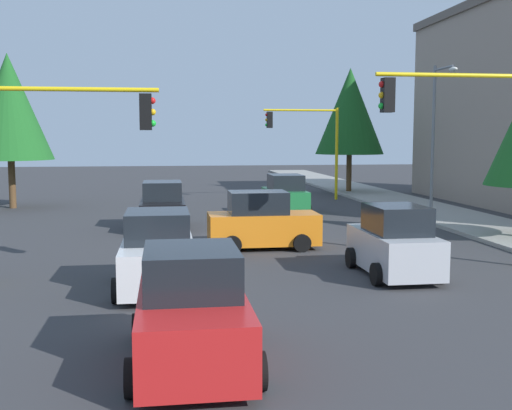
% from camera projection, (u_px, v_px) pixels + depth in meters
% --- Properties ---
extents(ground_plane, '(120.00, 120.00, 0.00)m').
position_uv_depth(ground_plane, '(243.00, 239.00, 23.57)').
color(ground_plane, '#353538').
extents(sidewalk_kerb, '(80.00, 4.00, 0.15)m').
position_uv_depth(sidewalk_kerb, '(448.00, 216.00, 29.99)').
color(sidewalk_kerb, gray).
rests_on(sidewalk_kerb, ground).
extents(lane_arrow_near, '(2.40, 1.10, 1.10)m').
position_uv_depth(lane_arrow_near, '(161.00, 341.00, 11.82)').
color(lane_arrow_near, silver).
rests_on(lane_arrow_near, ground).
extents(traffic_signal_far_left, '(0.36, 4.59, 5.56)m').
position_uv_depth(traffic_signal_far_left, '(308.00, 135.00, 37.73)').
color(traffic_signal_far_left, yellow).
rests_on(traffic_signal_far_left, ground).
extents(traffic_signal_near_right, '(0.36, 4.59, 5.22)m').
position_uv_depth(traffic_signal_near_right, '(59.00, 141.00, 16.46)').
color(traffic_signal_near_right, yellow).
rests_on(traffic_signal_near_right, ground).
extents(traffic_signal_near_left, '(0.36, 4.59, 5.73)m').
position_uv_depth(traffic_signal_near_left, '(465.00, 129.00, 18.05)').
color(traffic_signal_near_left, yellow).
rests_on(traffic_signal_near_left, ground).
extents(street_lamp_curbside, '(2.15, 0.28, 7.00)m').
position_uv_depth(street_lamp_curbside, '(437.00, 125.00, 27.98)').
color(street_lamp_curbside, slate).
rests_on(street_lamp_curbside, ground).
extents(tree_opposite_side, '(4.49, 4.49, 8.22)m').
position_uv_depth(tree_opposite_side, '(9.00, 107.00, 33.21)').
color(tree_opposite_side, brown).
rests_on(tree_opposite_side, ground).
extents(tree_roadside_far, '(4.58, 4.58, 8.40)m').
position_uv_depth(tree_roadside_far, '(350.00, 111.00, 42.04)').
color(tree_roadside_far, brown).
rests_on(tree_roadside_far, ground).
extents(car_silver, '(3.63, 1.93, 1.98)m').
position_uv_depth(car_silver, '(394.00, 244.00, 17.31)').
color(car_silver, '#B2B5BA').
rests_on(car_silver, ground).
extents(car_orange, '(2.01, 3.77, 1.98)m').
position_uv_depth(car_orange, '(262.00, 222.00, 21.57)').
color(car_orange, orange).
rests_on(car_orange, ground).
extents(car_green, '(3.84, 2.09, 1.98)m').
position_uv_depth(car_green, '(285.00, 196.00, 31.17)').
color(car_green, '#1E7238').
rests_on(car_green, ground).
extents(car_white, '(3.79, 2.10, 1.98)m').
position_uv_depth(car_white, '(158.00, 254.00, 15.76)').
color(car_white, white).
rests_on(car_white, ground).
extents(car_red, '(3.80, 2.10, 1.98)m').
position_uv_depth(car_red, '(192.00, 313.00, 10.51)').
color(car_red, red).
rests_on(car_red, ground).
extents(car_black, '(4.01, 2.10, 1.98)m').
position_uv_depth(car_black, '(163.00, 208.00, 26.10)').
color(car_black, black).
rests_on(car_black, ground).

